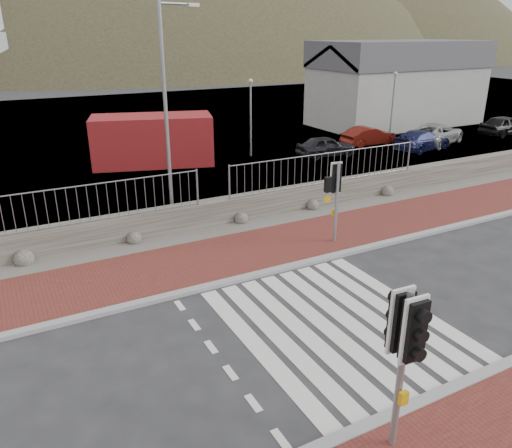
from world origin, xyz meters
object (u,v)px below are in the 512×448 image
shipping_container (153,140)px  traffic_signal_near (405,339)px  car_a (326,146)px  car_c (422,140)px  car_d (436,134)px  car_e (505,125)px  traffic_signal_far (336,186)px  car_b (369,136)px  streetlight (169,106)px

shipping_container → traffic_signal_near: bearing=-79.8°
car_a → car_c: size_ratio=0.83×
car_d → car_e: bearing=-110.6°
traffic_signal_far → car_d: (14.56, 9.50, -1.33)m
car_a → car_e: bearing=-86.1°
traffic_signal_near → car_b: 23.75m
car_a → traffic_signal_far: bearing=151.9°
traffic_signal_far → shipping_container: 12.95m
traffic_signal_near → shipping_container: bearing=87.0°
car_a → car_d: car_d is taller
shipping_container → car_a: shipping_container is taller
traffic_signal_near → car_b: traffic_signal_near is taller
car_b → car_a: bearing=105.0°
car_e → car_c: bearing=93.6°
traffic_signal_near → shipping_container: (2.21, 20.19, -0.88)m
traffic_signal_far → streetlight: 6.15m
traffic_signal_far → car_b: size_ratio=0.79×
car_a → car_d: bearing=-87.0°
shipping_container → car_d: (16.59, -3.27, -0.62)m
car_b → car_e: car_e is taller
traffic_signal_far → car_c: (12.59, 8.64, -1.37)m
traffic_signal_far → car_d: traffic_signal_far is taller
car_c → car_d: (1.97, 0.85, 0.05)m
car_c → car_a: bearing=67.5°
car_c → traffic_signal_near: bearing=123.8°
traffic_signal_near → car_e: bearing=37.2°
car_d → car_e: car_e is taller
traffic_signal_near → car_d: (18.80, 16.91, -1.50)m
traffic_signal_far → shipping_container: (-2.03, 12.77, -0.71)m
car_b → car_e: size_ratio=0.91×
car_d → traffic_signal_far: bearing=103.8°
car_c → car_d: bearing=-76.5°
car_b → car_d: 4.20m
car_c → streetlight: bearing=95.1°
traffic_signal_near → car_b: bearing=54.3°
shipping_container → car_b: 12.82m
car_c → car_e: 8.15m
traffic_signal_far → streetlight: streetlight is taller
shipping_container → car_a: size_ratio=1.81×
car_c → car_e: bearing=-94.8°
car_a → car_c: bearing=-96.4°
traffic_signal_near → streetlight: bearing=91.5°
car_b → car_c: (1.94, -2.38, 0.01)m
car_a → car_b: bearing=-68.1°
car_e → shipping_container: bearing=80.0°
traffic_signal_near → car_b: (14.89, 18.44, -1.56)m
traffic_signal_far → shipping_container: size_ratio=0.45×
traffic_signal_far → car_c: bearing=-138.9°
car_b → car_e: (10.05, -1.66, 0.07)m
traffic_signal_near → car_a: bearing=60.8°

